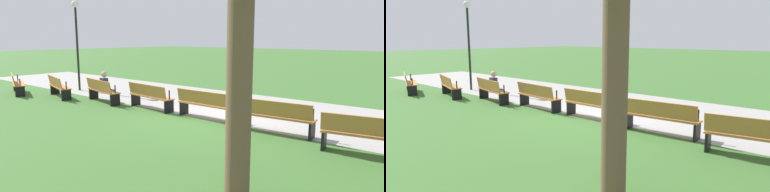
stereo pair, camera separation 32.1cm
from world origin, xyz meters
TOP-DOWN VIEW (x-y plane):
  - ground_plane at (0.00, 0.00)m, footprint 120.00×120.00m
  - path_paving at (0.00, 2.41)m, footprint 33.27×5.01m
  - bench_0 at (-9.28, -1.72)m, footprint 2.03×1.13m
  - bench_1 at (-7.03, -1.00)m, footprint 2.04×0.98m
  - bench_2 at (-4.71, -0.49)m, footprint 2.04×0.81m
  - bench_3 at (-2.37, -0.17)m, footprint 2.02×0.65m
  - bench_4 at (0.00, -0.07)m, footprint 1.98×0.47m
  - bench_5 at (2.37, -0.17)m, footprint 2.02×0.65m
  - bench_6 at (4.71, -0.49)m, footprint 2.04×0.81m
  - person_seated at (-4.58, -0.36)m, footprint 0.39×0.56m
  - lamp_post at (-8.13, 0.65)m, footprint 0.32×0.32m

SIDE VIEW (x-z plane):
  - ground_plane at x=0.00m, z-range 0.00..0.00m
  - path_paving at x=0.00m, z-range 0.00..0.01m
  - bench_0 at x=-9.28m, z-range 0.04..0.93m
  - bench_1 at x=-7.03m, z-range 0.04..0.93m
  - bench_2 at x=-4.71m, z-range 0.04..0.93m
  - bench_3 at x=-2.37m, z-range 0.04..0.93m
  - bench_4 at x=0.00m, z-range 0.04..0.93m
  - bench_5 at x=2.37m, z-range 0.04..0.93m
  - bench_6 at x=4.71m, z-range 0.04..0.93m
  - person_seated at x=-4.58m, z-range 0.04..1.24m
  - lamp_post at x=-8.13m, z-range 0.80..4.90m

